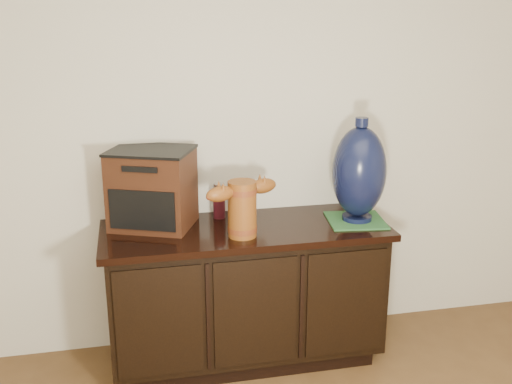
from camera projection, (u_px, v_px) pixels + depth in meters
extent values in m
plane|color=beige|center=(235.00, 112.00, 3.15)|extent=(4.50, 0.00, 4.50)
cube|color=black|center=(246.00, 350.00, 3.27)|extent=(1.29, 0.45, 0.08)
cube|color=black|center=(245.00, 290.00, 3.16)|extent=(1.40, 0.50, 0.64)
cube|color=black|center=(245.00, 230.00, 3.07)|extent=(1.46, 0.56, 0.03)
cube|color=black|center=(159.00, 323.00, 2.83)|extent=(0.41, 0.01, 0.56)
cube|color=black|center=(256.00, 313.00, 2.92)|extent=(0.41, 0.01, 0.56)
cube|color=black|center=(346.00, 303.00, 3.02)|extent=(0.41, 0.01, 0.56)
cylinder|color=brown|center=(242.00, 209.00, 2.90)|extent=(0.18, 0.18, 0.28)
cylinder|color=#44180D|center=(242.00, 229.00, 2.93)|extent=(0.19, 0.19, 0.03)
cylinder|color=#44180D|center=(242.00, 191.00, 2.87)|extent=(0.19, 0.19, 0.03)
ellipsoid|color=brown|center=(220.00, 194.00, 2.80)|extent=(0.16, 0.12, 0.07)
ellipsoid|color=brown|center=(263.00, 186.00, 2.93)|extent=(0.16, 0.12, 0.07)
cube|color=#361A0D|center=(153.00, 189.00, 3.02)|extent=(0.48, 0.44, 0.39)
cube|color=black|center=(142.00, 211.00, 2.89)|extent=(0.31, 0.13, 0.20)
cube|color=black|center=(151.00, 150.00, 2.97)|extent=(0.49, 0.45, 0.01)
cube|color=#295C2D|center=(356.00, 220.00, 3.14)|extent=(0.32, 0.32, 0.01)
cylinder|color=black|center=(357.00, 217.00, 3.14)|extent=(0.16, 0.16, 0.02)
ellipsoid|color=black|center=(359.00, 172.00, 3.07)|extent=(0.31, 0.31, 0.47)
cylinder|color=black|center=(362.00, 122.00, 2.99)|extent=(0.07, 0.07, 0.04)
cylinder|color=#530E18|center=(219.00, 203.00, 3.17)|extent=(0.06, 0.06, 0.16)
cylinder|color=silver|center=(219.00, 186.00, 3.15)|extent=(0.06, 0.06, 0.03)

